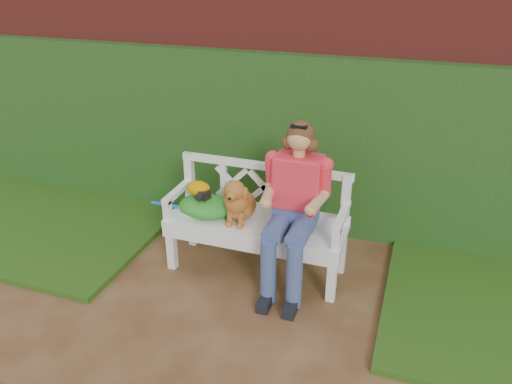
% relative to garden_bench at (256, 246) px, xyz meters
% --- Properties ---
extents(ground, '(60.00, 60.00, 0.00)m').
position_rel_garden_bench_xyz_m(ground, '(0.01, -0.79, -0.24)').
color(ground, '#482413').
extents(brick_wall, '(10.00, 0.30, 2.20)m').
position_rel_garden_bench_xyz_m(brick_wall, '(0.01, 1.11, 0.86)').
color(brick_wall, maroon).
rests_on(brick_wall, ground).
extents(ivy_hedge, '(10.00, 0.18, 1.70)m').
position_rel_garden_bench_xyz_m(ivy_hedge, '(0.01, 0.89, 0.61)').
color(ivy_hedge, '#2D5D20').
rests_on(ivy_hedge, ground).
extents(grass_left, '(2.60, 2.00, 0.05)m').
position_rel_garden_bench_xyz_m(grass_left, '(-2.39, 0.11, -0.21)').
color(grass_left, '#214F11').
rests_on(grass_left, ground).
extents(garden_bench, '(1.61, 0.69, 0.48)m').
position_rel_garden_bench_xyz_m(garden_bench, '(0.00, 0.00, 0.00)').
color(garden_bench, white).
rests_on(garden_bench, ground).
extents(seated_woman, '(0.68, 0.84, 1.33)m').
position_rel_garden_bench_xyz_m(seated_woman, '(0.34, -0.02, 0.43)').
color(seated_woman, '#FB2E38').
rests_on(seated_woman, ground).
extents(dog, '(0.27, 0.37, 0.41)m').
position_rel_garden_bench_xyz_m(dog, '(-0.13, -0.03, 0.44)').
color(dog, brown).
rests_on(dog, garden_bench).
extents(tennis_racket, '(0.68, 0.45, 0.03)m').
position_rel_garden_bench_xyz_m(tennis_racket, '(-0.58, -0.01, 0.26)').
color(tennis_racket, white).
rests_on(tennis_racket, garden_bench).
extents(green_bag, '(0.53, 0.44, 0.16)m').
position_rel_garden_bench_xyz_m(green_bag, '(-0.44, -0.02, 0.32)').
color(green_bag, '#287B26').
rests_on(green_bag, garden_bench).
extents(camera_item, '(0.13, 0.11, 0.07)m').
position_rel_garden_bench_xyz_m(camera_item, '(-0.46, -0.04, 0.44)').
color(camera_item, black).
rests_on(camera_item, green_bag).
extents(baseball_glove, '(0.21, 0.15, 0.13)m').
position_rel_garden_bench_xyz_m(baseball_glove, '(-0.51, -0.01, 0.47)').
color(baseball_glove, '#C88000').
rests_on(baseball_glove, green_bag).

